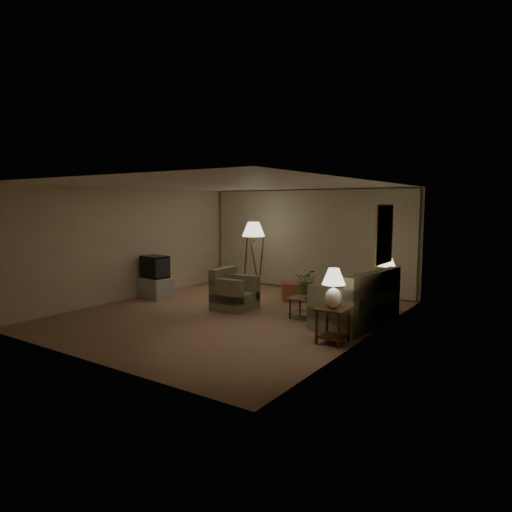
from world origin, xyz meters
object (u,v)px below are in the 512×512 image
at_px(side_table_far, 385,294).
at_px(crt_tv, 155,267).
at_px(floor_lamp, 254,255).
at_px(sofa, 355,303).
at_px(coffee_table, 314,306).
at_px(vase, 307,294).
at_px(side_table_near, 333,320).
at_px(tv_cabinet, 155,288).
at_px(table_lamp_near, 334,285).
at_px(armchair, 235,293).
at_px(table_lamp_far, 385,266).
at_px(ottoman, 295,291).

height_order(side_table_far, crt_tv, crt_tv).
distance_m(side_table_far, floor_lamp, 3.73).
xyz_separation_m(sofa, coffee_table, (-0.83, -0.10, -0.14)).
relative_size(crt_tv, vase, 4.41).
bearing_deg(side_table_near, crt_tv, 169.44).
relative_size(side_table_far, tv_cabinet, 0.67).
distance_m(floor_lamp, vase, 3.12).
xyz_separation_m(table_lamp_near, tv_cabinet, (-5.20, 0.97, -0.74)).
distance_m(side_table_far, vase, 1.76).
height_order(sofa, crt_tv, crt_tv).
bearing_deg(armchair, table_lamp_near, -114.17).
bearing_deg(side_table_far, table_lamp_far, -153.43).
bearing_deg(crt_tv, armchair, 10.97).
bearing_deg(side_table_far, ottoman, 179.02).
bearing_deg(sofa, table_lamp_near, 13.10).
bearing_deg(floor_lamp, vase, -34.93).
bearing_deg(crt_tv, table_lamp_far, 25.60).
bearing_deg(table_lamp_far, ottoman, 179.02).
bearing_deg(table_lamp_far, table_lamp_near, -90.00).
bearing_deg(table_lamp_far, crt_tv, -162.59).
bearing_deg(sofa, coffee_table, -76.38).
height_order(side_table_near, crt_tv, crt_tv).
xyz_separation_m(table_lamp_near, vase, (-1.13, 1.25, -0.50)).
bearing_deg(vase, crt_tv, -176.06).
height_order(table_lamp_near, ottoman, table_lamp_near).
distance_m(armchair, table_lamp_near, 3.10).
relative_size(armchair, coffee_table, 0.93).
distance_m(ottoman, vase, 1.77).
height_order(table_lamp_far, ottoman, table_lamp_far).
relative_size(side_table_far, ottoman, 0.91).
distance_m(sofa, coffee_table, 0.85).
bearing_deg(table_lamp_near, armchair, 159.07).
xyz_separation_m(armchair, floor_lamp, (-0.83, 1.93, 0.61)).
bearing_deg(ottoman, table_lamp_far, -0.98).
bearing_deg(side_table_far, floor_lamp, 173.51).
relative_size(floor_lamp, vase, 11.66).
xyz_separation_m(tv_cabinet, floor_lamp, (1.54, 2.05, 0.71)).
xyz_separation_m(sofa, vase, (-0.98, -0.10, 0.07)).
relative_size(armchair, crt_tv, 1.34).
relative_size(coffee_table, floor_lamp, 0.55).
relative_size(sofa, coffee_table, 2.10).
bearing_deg(ottoman, armchair, -112.55).
relative_size(sofa, table_lamp_far, 3.07).
height_order(side_table_near, tv_cabinet, side_table_near).
bearing_deg(crt_tv, coffee_table, 11.99).
relative_size(table_lamp_far, coffee_table, 0.68).
xyz_separation_m(floor_lamp, vase, (2.53, -1.77, -0.47)).
height_order(side_table_near, table_lamp_near, table_lamp_near).
height_order(crt_tv, floor_lamp, floor_lamp).
distance_m(sofa, crt_tv, 5.08).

